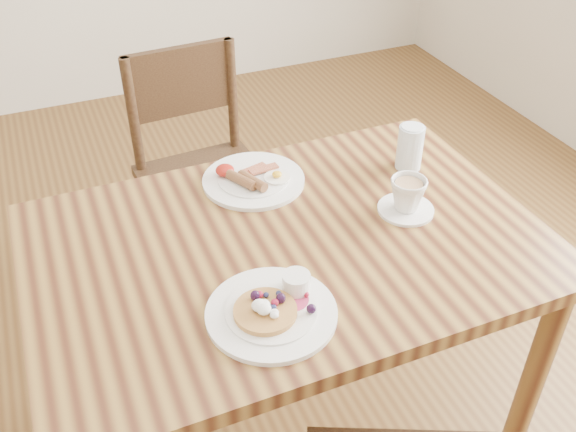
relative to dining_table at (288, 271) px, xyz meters
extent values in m
plane|color=#583719|center=(0.00, 0.00, -0.65)|extent=(5.00, 5.00, 0.00)
cube|color=olive|center=(0.00, 0.00, 0.08)|extent=(1.20, 0.80, 0.04)
cylinder|color=olive|center=(0.54, -0.34, -0.30)|extent=(0.06, 0.06, 0.71)
cylinder|color=olive|center=(0.54, 0.34, -0.30)|extent=(0.06, 0.06, 0.71)
cylinder|color=olive|center=(-0.54, 0.34, -0.30)|extent=(0.06, 0.06, 0.71)
cube|color=#402D17|center=(0.00, 0.73, -0.20)|extent=(0.45, 0.45, 0.04)
cylinder|color=#402D17|center=(-0.17, 0.54, -0.44)|extent=(0.04, 0.04, 0.43)
cylinder|color=#402D17|center=(0.19, 0.56, -0.44)|extent=(0.04, 0.04, 0.43)
cylinder|color=#402D17|center=(-0.19, 0.90, -0.44)|extent=(0.04, 0.04, 0.43)
cylinder|color=#402D17|center=(0.17, 0.92, -0.44)|extent=(0.04, 0.04, 0.43)
cylinder|color=#402D17|center=(0.17, 0.92, 0.01)|extent=(0.04, 0.04, 0.43)
cylinder|color=#402D17|center=(-0.19, 0.90, 0.01)|extent=(0.04, 0.04, 0.43)
cube|color=#402D17|center=(-0.01, 0.92, 0.11)|extent=(0.38, 0.05, 0.24)
cylinder|color=white|center=(-0.13, -0.21, 0.10)|extent=(0.27, 0.27, 0.01)
cylinder|color=white|center=(-0.13, -0.21, 0.11)|extent=(0.19, 0.19, 0.01)
cylinder|color=#B22D59|center=(-0.08, -0.20, 0.12)|extent=(0.07, 0.07, 0.00)
cylinder|color=#C68C47|center=(-0.14, -0.22, 0.12)|extent=(0.13, 0.13, 0.01)
ellipsoid|color=white|center=(-0.15, -0.22, 0.14)|extent=(0.03, 0.03, 0.02)
ellipsoid|color=white|center=(-0.13, -0.25, 0.13)|extent=(0.02, 0.02, 0.01)
cylinder|color=white|center=(-0.06, -0.18, 0.13)|extent=(0.06, 0.06, 0.04)
cylinder|color=#591E07|center=(-0.06, -0.18, 0.15)|extent=(0.05, 0.05, 0.00)
sphere|color=black|center=(-0.11, -0.20, 0.14)|extent=(0.02, 0.02, 0.02)
sphere|color=#1E234C|center=(-0.11, -0.19, 0.13)|extent=(0.01, 0.01, 0.01)
sphere|color=#1E234C|center=(-0.12, -0.17, 0.13)|extent=(0.01, 0.01, 0.01)
sphere|color=#B21938|center=(-0.14, -0.18, 0.13)|extent=(0.02, 0.02, 0.02)
sphere|color=black|center=(-0.15, -0.19, 0.14)|extent=(0.02, 0.02, 0.02)
sphere|color=#1E234C|center=(-0.17, -0.20, 0.13)|extent=(0.01, 0.01, 0.01)
sphere|color=black|center=(-0.15, -0.21, 0.14)|extent=(0.02, 0.02, 0.02)
sphere|color=#1E234C|center=(-0.14, -0.23, 0.13)|extent=(0.01, 0.01, 0.01)
sphere|color=#1E234C|center=(-0.12, -0.24, 0.13)|extent=(0.01, 0.01, 0.01)
sphere|color=#B21938|center=(-0.11, -0.21, 0.13)|extent=(0.02, 0.02, 0.02)
sphere|color=#1E234C|center=(-0.06, -0.26, 0.12)|extent=(0.01, 0.01, 0.01)
sphere|color=#B21938|center=(-0.05, -0.22, 0.12)|extent=(0.01, 0.01, 0.01)
sphere|color=black|center=(-0.05, -0.18, 0.12)|extent=(0.02, 0.02, 0.02)
cylinder|color=white|center=(0.01, 0.26, 0.10)|extent=(0.27, 0.27, 0.01)
cylinder|color=white|center=(0.01, 0.26, 0.11)|extent=(0.19, 0.19, 0.01)
cylinder|color=brown|center=(-0.03, 0.24, 0.13)|extent=(0.06, 0.10, 0.03)
cylinder|color=brown|center=(0.00, 0.23, 0.13)|extent=(0.06, 0.10, 0.03)
cube|color=maroon|center=(0.02, 0.29, 0.12)|extent=(0.08, 0.04, 0.01)
cube|color=maroon|center=(0.05, 0.28, 0.12)|extent=(0.08, 0.03, 0.01)
cylinder|color=white|center=(0.07, 0.23, 0.12)|extent=(0.07, 0.07, 0.00)
ellipsoid|color=yellow|center=(0.07, 0.23, 0.13)|extent=(0.03, 0.03, 0.01)
ellipsoid|color=#A5190F|center=(-0.05, 0.30, 0.13)|extent=(0.05, 0.05, 0.03)
cylinder|color=white|center=(0.31, -0.01, 0.10)|extent=(0.14, 0.14, 0.01)
imported|color=white|center=(0.31, -0.01, 0.15)|extent=(0.12, 0.12, 0.08)
cylinder|color=tan|center=(0.31, -0.01, 0.18)|extent=(0.07, 0.07, 0.00)
cylinder|color=silver|center=(0.43, 0.17, 0.16)|extent=(0.07, 0.07, 0.12)
camera|label=1|loc=(-0.45, -1.08, 1.04)|focal=40.00mm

